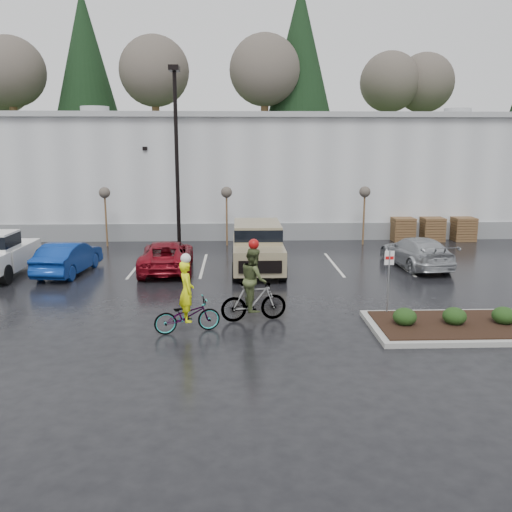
{
  "coord_description": "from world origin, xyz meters",
  "views": [
    {
      "loc": [
        -0.98,
        -16.2,
        5.44
      ],
      "look_at": [
        -0.25,
        3.77,
        1.3
      ],
      "focal_mm": 38.0,
      "sensor_mm": 36.0,
      "label": 1
    }
  ],
  "objects_px": {
    "sapling_mid": "(227,195)",
    "sapling_east": "(365,195)",
    "cyclist_hivis": "(187,308)",
    "cyclist_olive": "(254,292)",
    "pallet_stack_b": "(432,229)",
    "lamppost": "(176,139)",
    "car_far_silver": "(416,252)",
    "sapling_west": "(105,196)",
    "suv_tan": "(258,248)",
    "pickup_white": "(0,251)",
    "pallet_stack_c": "(463,229)",
    "pallet_stack_a": "(403,229)",
    "car_blue": "(68,258)",
    "car_red": "(167,256)",
    "fire_lane_sign": "(389,275)"
  },
  "relations": [
    {
      "from": "pallet_stack_c",
      "to": "pickup_white",
      "type": "xyz_separation_m",
      "value": [
        -22.99,
        -7.34,
        0.3
      ]
    },
    {
      "from": "suv_tan",
      "to": "car_blue",
      "type": "bearing_deg",
      "value": -178.73
    },
    {
      "from": "sapling_east",
      "to": "pallet_stack_b",
      "type": "bearing_deg",
      "value": 13.39
    },
    {
      "from": "pickup_white",
      "to": "cyclist_hivis",
      "type": "bearing_deg",
      "value": -41.64
    },
    {
      "from": "sapling_west",
      "to": "sapling_east",
      "type": "relative_size",
      "value": 1.0
    },
    {
      "from": "pallet_stack_a",
      "to": "pallet_stack_b",
      "type": "bearing_deg",
      "value": 0.0
    },
    {
      "from": "pickup_white",
      "to": "car_far_silver",
      "type": "bearing_deg",
      "value": 2.26
    },
    {
      "from": "car_red",
      "to": "sapling_mid",
      "type": "bearing_deg",
      "value": -116.03
    },
    {
      "from": "sapling_mid",
      "to": "car_far_silver",
      "type": "xyz_separation_m",
      "value": [
        8.59,
        -5.63,
        -2.05
      ]
    },
    {
      "from": "sapling_mid",
      "to": "cyclist_hivis",
      "type": "relative_size",
      "value": 1.35
    },
    {
      "from": "car_blue",
      "to": "cyclist_hivis",
      "type": "height_order",
      "value": "cyclist_hivis"
    },
    {
      "from": "lamppost",
      "to": "cyclist_hivis",
      "type": "xyz_separation_m",
      "value": [
        1.55,
        -12.94,
        -4.95
      ]
    },
    {
      "from": "sapling_east",
      "to": "pickup_white",
      "type": "relative_size",
      "value": 0.62
    },
    {
      "from": "pickup_white",
      "to": "car_far_silver",
      "type": "distance_m",
      "value": 18.1
    },
    {
      "from": "sapling_mid",
      "to": "sapling_east",
      "type": "height_order",
      "value": "same"
    },
    {
      "from": "sapling_west",
      "to": "sapling_east",
      "type": "distance_m",
      "value": 14.0
    },
    {
      "from": "sapling_east",
      "to": "car_far_silver",
      "type": "height_order",
      "value": "sapling_east"
    },
    {
      "from": "sapling_east",
      "to": "car_red",
      "type": "relative_size",
      "value": 0.67
    },
    {
      "from": "sapling_east",
      "to": "pallet_stack_c",
      "type": "bearing_deg",
      "value": 9.46
    },
    {
      "from": "car_red",
      "to": "cyclist_hivis",
      "type": "height_order",
      "value": "cyclist_hivis"
    },
    {
      "from": "lamppost",
      "to": "pickup_white",
      "type": "height_order",
      "value": "lamppost"
    },
    {
      "from": "cyclist_hivis",
      "to": "pickup_white",
      "type": "bearing_deg",
      "value": 32.34
    },
    {
      "from": "car_blue",
      "to": "sapling_west",
      "type": "bearing_deg",
      "value": -84.42
    },
    {
      "from": "sapling_west",
      "to": "pallet_stack_a",
      "type": "bearing_deg",
      "value": 3.47
    },
    {
      "from": "sapling_mid",
      "to": "fire_lane_sign",
      "type": "distance_m",
      "value": 13.92
    },
    {
      "from": "car_red",
      "to": "pallet_stack_a",
      "type": "bearing_deg",
      "value": -153.98
    },
    {
      "from": "lamppost",
      "to": "car_blue",
      "type": "distance_m",
      "value": 8.42
    },
    {
      "from": "car_red",
      "to": "cyclist_hivis",
      "type": "relative_size",
      "value": 2.01
    },
    {
      "from": "pallet_stack_b",
      "to": "cyclist_hivis",
      "type": "xyz_separation_m",
      "value": [
        -12.65,
        -14.94,
        0.06
      ]
    },
    {
      "from": "car_far_silver",
      "to": "pallet_stack_b",
      "type": "bearing_deg",
      "value": -122.29
    },
    {
      "from": "sapling_west",
      "to": "cyclist_hivis",
      "type": "height_order",
      "value": "sapling_west"
    },
    {
      "from": "pallet_stack_b",
      "to": "fire_lane_sign",
      "type": "height_order",
      "value": "fire_lane_sign"
    },
    {
      "from": "cyclist_hivis",
      "to": "cyclist_olive",
      "type": "distance_m",
      "value": 2.23
    },
    {
      "from": "pallet_stack_b",
      "to": "car_far_silver",
      "type": "xyz_separation_m",
      "value": [
        -3.11,
        -6.63,
        0.01
      ]
    },
    {
      "from": "fire_lane_sign",
      "to": "cyclist_olive",
      "type": "xyz_separation_m",
      "value": [
        -4.26,
        -0.15,
        -0.47
      ]
    },
    {
      "from": "sapling_mid",
      "to": "pickup_white",
      "type": "relative_size",
      "value": 0.62
    },
    {
      "from": "lamppost",
      "to": "car_far_silver",
      "type": "xyz_separation_m",
      "value": [
        11.09,
        -4.63,
        -5.0
      ]
    },
    {
      "from": "sapling_west",
      "to": "cyclist_hivis",
      "type": "relative_size",
      "value": 1.35
    },
    {
      "from": "sapling_mid",
      "to": "pallet_stack_b",
      "type": "bearing_deg",
      "value": 4.89
    },
    {
      "from": "sapling_east",
      "to": "lamppost",
      "type": "bearing_deg",
      "value": -174.29
    },
    {
      "from": "pallet_stack_c",
      "to": "fire_lane_sign",
      "type": "xyz_separation_m",
      "value": [
        -8.2,
        -13.8,
        0.73
      ]
    },
    {
      "from": "pallet_stack_c",
      "to": "car_far_silver",
      "type": "distance_m",
      "value": 8.25
    },
    {
      "from": "sapling_west",
      "to": "car_blue",
      "type": "xyz_separation_m",
      "value": [
        -0.16,
        -6.35,
        -2.03
      ]
    },
    {
      "from": "car_blue",
      "to": "cyclist_hivis",
      "type": "relative_size",
      "value": 1.78
    },
    {
      "from": "sapling_mid",
      "to": "pallet_stack_a",
      "type": "bearing_deg",
      "value": 5.71
    },
    {
      "from": "pallet_stack_c",
      "to": "cyclist_olive",
      "type": "xyz_separation_m",
      "value": [
        -12.46,
        -13.95,
        0.26
      ]
    },
    {
      "from": "sapling_west",
      "to": "fire_lane_sign",
      "type": "bearing_deg",
      "value": -47.33
    },
    {
      "from": "sapling_mid",
      "to": "sapling_east",
      "type": "bearing_deg",
      "value": 0.0
    },
    {
      "from": "sapling_east",
      "to": "suv_tan",
      "type": "relative_size",
      "value": 0.63
    },
    {
      "from": "sapling_mid",
      "to": "pallet_stack_b",
      "type": "xyz_separation_m",
      "value": [
        11.7,
        1.0,
        -2.05
      ]
    }
  ]
}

